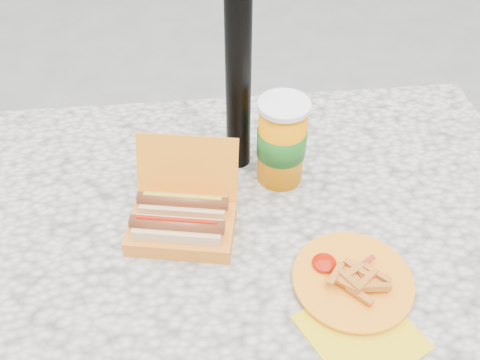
{
  "coord_description": "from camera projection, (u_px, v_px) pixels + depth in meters",
  "views": [
    {
      "loc": [
        -0.09,
        -0.67,
        1.49
      ],
      "look_at": [
        -0.01,
        0.05,
        0.8
      ],
      "focal_mm": 38.0,
      "sensor_mm": 36.0,
      "label": 1
    }
  ],
  "objects": [
    {
      "name": "soda_cup",
      "position": [
        282.0,
        142.0,
        1.01
      ],
      "size": [
        0.1,
        0.1,
        0.19
      ],
      "rotation": [
        0.0,
        0.0,
        -0.12
      ],
      "color": "#FF8A00",
      "rests_on": "picnic_table"
    },
    {
      "name": "picnic_table",
      "position": [
        247.0,
        249.0,
        1.07
      ],
      "size": [
        1.2,
        0.8,
        0.75
      ],
      "color": "beige",
      "rests_on": "ground"
    },
    {
      "name": "umbrella_pole",
      "position": [
        238.0,
        8.0,
        0.87
      ],
      "size": [
        0.05,
        0.05,
        2.2
      ],
      "primitive_type": "cylinder",
      "color": "black",
      "rests_on": "ground"
    },
    {
      "name": "hotdog_box",
      "position": [
        182.0,
        219.0,
        0.94
      ],
      "size": [
        0.22,
        0.21,
        0.15
      ],
      "rotation": [
        0.0,
        0.0,
        -0.2
      ],
      "color": "orange",
      "rests_on": "picnic_table"
    },
    {
      "name": "fries_plate",
      "position": [
        353.0,
        283.0,
        0.87
      ],
      "size": [
        0.22,
        0.31,
        0.04
      ],
      "rotation": [
        0.0,
        0.0,
        0.18
      ],
      "color": "yellow",
      "rests_on": "picnic_table"
    }
  ]
}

